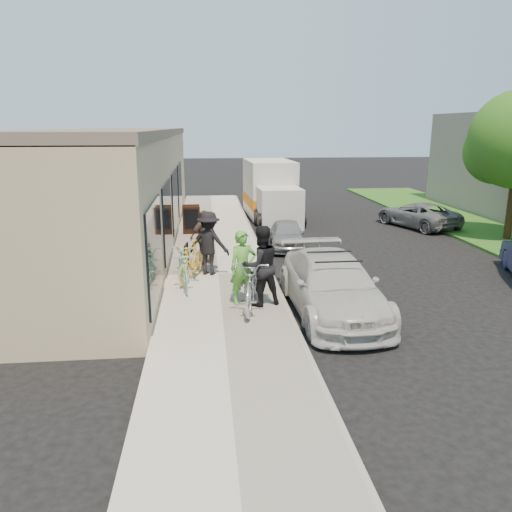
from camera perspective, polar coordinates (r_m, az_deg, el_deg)
name	(u,v)px	position (r m, az deg, el deg)	size (l,w,h in m)	color
ground	(306,313)	(12.03, 5.73, -6.50)	(120.00, 120.00, 0.00)	black
sidewalk	(218,276)	(14.62, -4.31, -2.30)	(3.00, 34.00, 0.15)	#BDB6AA
curb	(271,275)	(14.74, 1.72, -2.17)	(0.12, 34.00, 0.13)	gray
storefront	(126,187)	(19.33, -14.59, 7.63)	(3.60, 20.00, 4.22)	tan
bike_rack	(186,255)	(14.72, -7.97, 0.10)	(0.11, 0.60, 0.85)	black
sandwich_board	(191,219)	(20.03, -7.40, 4.16)	(0.71, 0.72, 1.13)	black
sedan_white	(332,285)	(11.91, 8.67, -3.32)	(2.03, 4.77, 1.41)	beige
sedan_silver	(287,234)	(18.17, 3.57, 2.48)	(1.20, 2.98, 1.02)	gray
moving_truck	(271,193)	(23.95, 1.72, 7.16)	(2.31, 5.64, 2.73)	beige
far_car_gray	(417,215)	(23.14, 17.97, 4.52)	(1.82, 3.95, 1.10)	#5D6062
tandem_bike	(253,282)	(11.75, -0.37, -2.96)	(0.82, 2.36, 1.24)	silver
woman_rider	(243,268)	(11.89, -1.50, -1.36)	(0.66, 0.43, 1.80)	#53A336
man_standing	(261,266)	(11.81, 0.55, -1.12)	(0.94, 0.73, 1.93)	black
cruiser_bike_a	(183,270)	(13.24, -8.33, -1.55)	(0.49, 1.73, 1.04)	#90D6C1
cruiser_bike_b	(185,258)	(14.73, -8.14, -0.22)	(0.58, 1.66, 0.87)	#90D6C1
cruiser_bike_c	(191,261)	(13.90, -7.42, -0.59)	(0.52, 1.84, 1.10)	gold
bystander_a	(209,243)	(14.36, -5.41, 1.47)	(1.19, 0.68, 1.84)	black
bystander_b	(204,237)	(15.50, -6.00, 2.14)	(0.99, 0.41, 1.69)	brown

